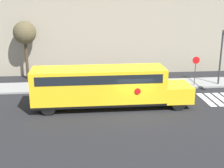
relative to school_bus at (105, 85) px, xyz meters
name	(u,v)px	position (x,y,z in m)	size (l,w,h in m)	color
ground_plane	(134,112)	(2.05, -1.06, -1.74)	(60.00, 60.00, 0.00)	black
sidewalk_strip	(122,85)	(2.05, 5.44, -1.66)	(44.00, 3.00, 0.15)	gray
building_backdrop	(115,6)	(2.05, 11.94, 5.14)	(32.00, 4.00, 13.76)	#9E937F
crosswalk_stripes	(223,99)	(9.60, 0.94, -1.73)	(3.30, 3.20, 0.01)	white
school_bus	(105,85)	(0.00, 0.00, 0.00)	(11.62, 2.57, 3.02)	yellow
stop_sign	(195,67)	(8.50, 4.50, 0.07)	(0.65, 0.10, 2.78)	#38383A
tree_near_sidewalk	(25,33)	(-6.92, 8.72, 2.75)	(2.17, 2.17, 5.64)	#423323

